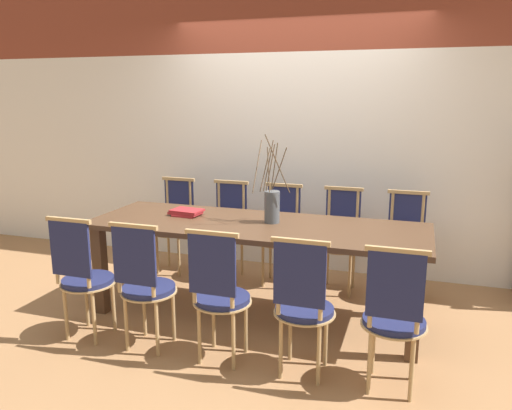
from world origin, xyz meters
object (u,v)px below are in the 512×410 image
object	(u,v)px
dining_table	(256,235)
chair_near_center	(220,292)
chair_far_center	(281,231)
vase_centerpiece	(272,205)
book_stack	(186,212)

from	to	relation	value
dining_table	chair_near_center	xyz separation A→B (m)	(0.00, -0.77, -0.17)
dining_table	chair_far_center	distance (m)	0.79
chair_near_center	vase_centerpiece	distance (m)	0.95
chair_far_center	book_stack	world-z (taller)	chair_far_center
dining_table	chair_far_center	bearing A→B (deg)	90.64
dining_table	vase_centerpiece	size ratio (longest dim) A/B	3.76
chair_near_center	vase_centerpiece	size ratio (longest dim) A/B	1.33
dining_table	book_stack	bearing A→B (deg)	173.01
dining_table	book_stack	world-z (taller)	book_stack
vase_centerpiece	book_stack	xyz separation A→B (m)	(-0.75, 0.01, -0.12)
chair_far_center	book_stack	distance (m)	0.99
chair_near_center	chair_far_center	xyz separation A→B (m)	(-0.01, 1.55, 0.00)
chair_far_center	chair_near_center	bearing A→B (deg)	90.38
chair_far_center	book_stack	bearing A→B (deg)	47.55
chair_near_center	vase_centerpiece	bearing A→B (deg)	82.71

